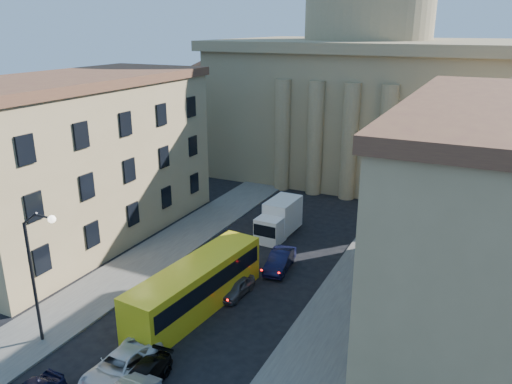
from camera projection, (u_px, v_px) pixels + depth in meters
sidewalk_left at (133, 270)px, 40.11m from camera, size 5.00×60.00×0.15m
sidewalk_right at (337, 321)px, 33.12m from camera, size 5.00×60.00×0.15m
church at (364, 81)px, 64.86m from camera, size 68.02×28.76×36.60m
building_left at (80, 158)px, 44.69m from camera, size 11.60×26.60×14.70m
building_right at (496, 219)px, 30.70m from camera, size 11.60×26.60×14.70m
street_lamp at (37, 267)px, 29.29m from camera, size 2.62×0.44×8.83m
car_left_mid at (121, 366)px, 27.74m from camera, size 2.50×5.34×1.48m
car_right_mid at (143, 378)px, 27.02m from camera, size 2.02×4.39×1.24m
car_right_far at (236, 287)px, 36.31m from camera, size 1.62×3.74×1.25m
car_right_distant at (280, 260)px, 40.18m from camera, size 2.13×4.72×1.50m
city_bus at (196, 285)px, 34.20m from camera, size 3.91×12.35×3.42m
box_truck at (279, 219)px, 46.55m from camera, size 2.52×5.98×3.24m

